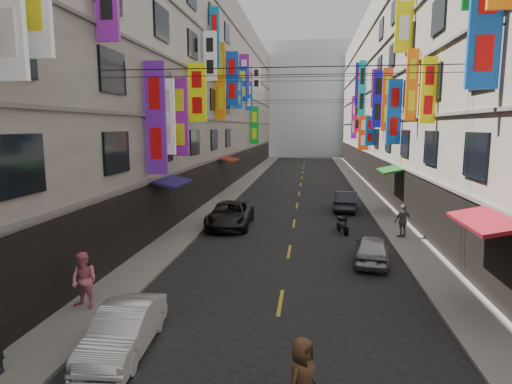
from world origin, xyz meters
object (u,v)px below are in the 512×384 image
(car_left_far, at_px, (230,214))
(car_right_far, at_px, (346,201))
(scooter_far_right, at_px, (342,225))
(car_left_mid, at_px, (124,329))
(pedestrian_rfar, at_px, (403,221))
(car_right_mid, at_px, (372,249))
(pedestrian_crossing, at_px, (301,378))
(pedestrian_lfar, at_px, (84,280))

(car_left_far, relative_size, car_right_far, 1.23)
(scooter_far_right, height_order, car_left_mid, car_left_mid)
(car_left_far, bearing_deg, car_left_mid, -92.44)
(car_right_far, xyz_separation_m, pedestrian_rfar, (2.28, -7.62, 0.29))
(car_right_mid, distance_m, pedestrian_crossing, 10.78)
(car_left_mid, relative_size, car_left_far, 0.71)
(car_right_mid, bearing_deg, scooter_far_right, -71.17)
(car_right_mid, bearing_deg, pedestrian_lfar, 41.59)
(scooter_far_right, height_order, car_right_mid, car_right_mid)
(scooter_far_right, distance_m, pedestrian_lfar, 14.52)
(scooter_far_right, relative_size, car_right_far, 0.42)
(car_left_far, xyz_separation_m, car_right_mid, (7.36, -6.00, -0.10))
(car_right_mid, bearing_deg, pedestrian_rfar, -107.39)
(pedestrian_rfar, height_order, pedestrian_crossing, pedestrian_rfar)
(pedestrian_lfar, bearing_deg, pedestrian_rfar, 53.35)
(car_left_mid, xyz_separation_m, pedestrian_lfar, (-2.30, 2.21, 0.41))
(car_left_mid, distance_m, car_right_far, 21.52)
(car_left_mid, bearing_deg, pedestrian_lfar, 132.44)
(car_right_mid, relative_size, pedestrian_rfar, 2.09)
(car_left_far, xyz_separation_m, pedestrian_lfar, (-2.42, -12.17, 0.30))
(car_right_mid, relative_size, pedestrian_crossing, 2.14)
(pedestrian_lfar, bearing_deg, car_right_mid, 44.46)
(pedestrian_crossing, bearing_deg, car_right_far, 20.99)
(scooter_far_right, bearing_deg, car_left_mid, 50.97)
(car_left_mid, bearing_deg, car_right_far, 66.45)
(car_left_far, xyz_separation_m, pedestrian_crossing, (4.53, -16.39, 0.13))
(car_left_mid, height_order, car_right_far, car_right_far)
(car_left_far, relative_size, pedestrian_lfar, 2.88)
(car_right_far, height_order, pedestrian_lfar, pedestrian_lfar)
(car_left_mid, xyz_separation_m, car_left_far, (0.12, 14.38, 0.11))
(car_left_mid, bearing_deg, car_left_far, 85.87)
(car_right_mid, relative_size, car_right_far, 0.86)
(car_right_mid, bearing_deg, car_left_mid, 57.60)
(car_right_mid, bearing_deg, car_right_far, -79.95)
(scooter_far_right, height_order, car_left_far, car_left_far)
(car_right_far, height_order, pedestrian_rfar, pedestrian_rfar)
(car_right_mid, height_order, pedestrian_rfar, pedestrian_rfar)
(pedestrian_rfar, bearing_deg, car_right_far, -102.42)
(car_right_far, distance_m, pedestrian_rfar, 7.96)
(pedestrian_lfar, height_order, pedestrian_rfar, pedestrian_lfar)
(scooter_far_right, xyz_separation_m, car_left_far, (-6.47, 0.71, 0.28))
(pedestrian_crossing, bearing_deg, car_left_far, 43.29)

